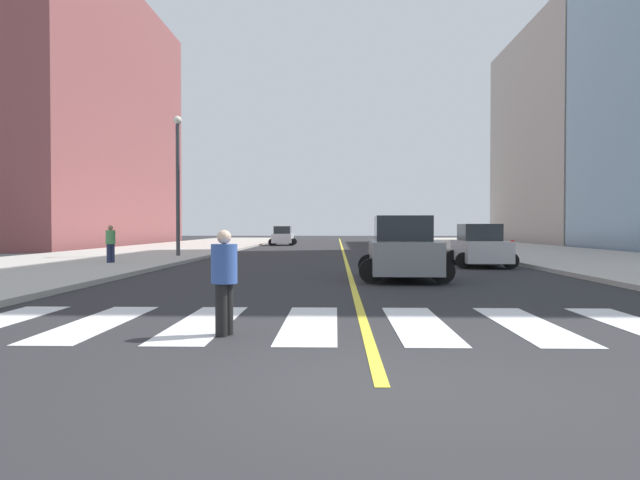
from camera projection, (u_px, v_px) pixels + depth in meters
ground_plane at (383, 388)px, 6.06m from camera, size 220.00×220.00×0.00m
sidewalk_kerb_east at (633, 263)px, 25.72m from camera, size 10.00×120.00×0.15m
sidewalk_kerb_west at (68, 263)px, 26.37m from camera, size 10.00×120.00×0.15m
crosswalk_paint at (364, 324)px, 10.06m from camera, size 13.50×4.00×0.01m
lane_divider_paint at (342, 248)px, 46.04m from camera, size 0.16×80.00×0.01m
parking_garage_concrete at (609, 137)px, 61.51m from camera, size 18.00×24.00×21.70m
low_rise_brick_west at (47, 118)px, 53.92m from camera, size 16.00×32.00×22.86m
car_gray_nearest at (403, 250)px, 18.77m from camera, size 2.84×4.47×1.97m
car_black_second at (397, 236)px, 54.19m from camera, size 2.50×4.00×1.78m
car_silver_third at (480, 247)px, 24.87m from camera, size 2.51×3.97×1.76m
car_blue_fourth at (394, 235)px, 59.95m from camera, size 2.71×4.29×1.91m
car_white_fifth at (283, 236)px, 54.42m from camera, size 2.42×3.87×1.72m
pedestrian_crossing at (224, 277)px, 8.98m from camera, size 0.39×0.39×1.58m
pedestrian_walking_west at (111, 242)px, 25.06m from camera, size 0.39×0.39×1.56m
fire_hydrant at (512, 250)px, 27.94m from camera, size 0.26×0.26×0.89m
street_lamp at (178, 173)px, 31.21m from camera, size 0.44×0.44×7.23m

